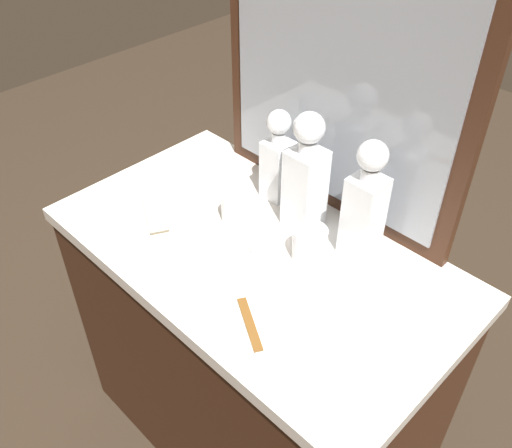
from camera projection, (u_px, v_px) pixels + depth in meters
ground_plane at (256, 430)px, 1.90m from camera, size 6.00×6.00×0.00m
dresser at (256, 354)px, 1.64m from camera, size 1.03×0.58×0.83m
dresser_mirror at (339, 87)px, 1.30m from camera, size 0.71×0.03×0.67m
crystal_decanter_far_left at (364, 211)px, 1.28m from camera, size 0.08×0.08×0.31m
crystal_decanter_right at (278, 163)px, 1.47m from camera, size 0.07×0.07×0.26m
crystal_decanter_far_right at (305, 182)px, 1.36m from camera, size 0.08×0.08×0.32m
crystal_tumbler_center at (309, 245)px, 1.32m from camera, size 0.08×0.08×0.08m
crystal_tumbler_front at (235, 208)px, 1.43m from camera, size 0.07×0.07×0.08m
silver_brush_center at (155, 214)px, 1.45m from camera, size 0.15×0.11×0.02m
porcelain_dish at (262, 248)px, 1.36m from camera, size 0.06×0.06×0.01m
tortoiseshell_comb at (250, 324)px, 1.18m from camera, size 0.14×0.09×0.01m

